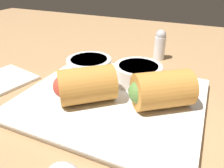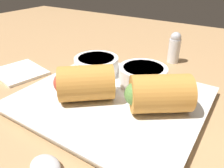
% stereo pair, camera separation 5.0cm
% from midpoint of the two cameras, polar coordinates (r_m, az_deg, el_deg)
% --- Properties ---
extents(table_surface, '(1.80, 1.40, 0.02)m').
position_cam_midpoint_polar(table_surface, '(0.38, -2.56, -7.06)').
color(table_surface, '#A87F54').
rests_on(table_surface, ground).
extents(serving_plate, '(0.30, 0.26, 0.01)m').
position_cam_midpoint_polar(serving_plate, '(0.38, 3.79, -4.23)').
color(serving_plate, silver).
rests_on(serving_plate, table_surface).
extents(roll_front_left, '(0.10, 0.10, 0.06)m').
position_cam_midpoint_polar(roll_front_left, '(0.36, -3.51, 0.43)').
color(roll_front_left, '#C68438').
rests_on(roll_front_left, serving_plate).
extents(roll_front_right, '(0.11, 0.10, 0.06)m').
position_cam_midpoint_polar(roll_front_right, '(0.34, 15.86, -2.60)').
color(roll_front_right, '#C68438').
rests_on(roll_front_right, serving_plate).
extents(dipping_bowl_near, '(0.09, 0.09, 0.03)m').
position_cam_midpoint_polar(dipping_bowl_near, '(0.41, 11.49, 2.30)').
color(dipping_bowl_near, white).
rests_on(dipping_bowl_near, serving_plate).
extents(dipping_bowl_far, '(0.09, 0.09, 0.03)m').
position_cam_midpoint_polar(dipping_bowl_far, '(0.45, -0.91, 5.04)').
color(dipping_bowl_far, white).
rests_on(dipping_bowl_far, serving_plate).
extents(napkin, '(0.12, 0.11, 0.01)m').
position_cam_midpoint_polar(napkin, '(0.52, -20.51, 2.89)').
color(napkin, white).
rests_on(napkin, table_surface).
extents(salt_shaker, '(0.03, 0.03, 0.08)m').
position_cam_midpoint_polar(salt_shaker, '(0.56, 18.50, 8.98)').
color(salt_shaker, silver).
rests_on(salt_shaker, table_surface).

